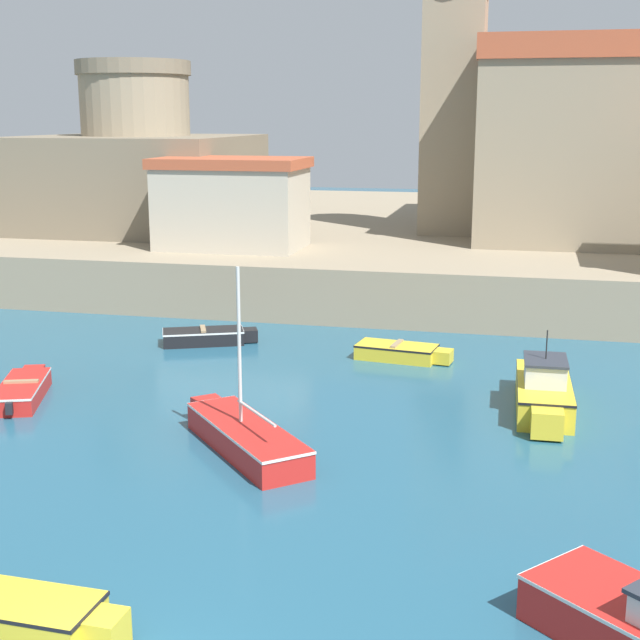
{
  "coord_description": "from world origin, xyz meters",
  "views": [
    {
      "loc": [
        6.21,
        -10.92,
        8.97
      ],
      "look_at": [
        -0.61,
        18.48,
        2.0
      ],
      "focal_mm": 50.0,
      "sensor_mm": 36.0,
      "label": 1
    }
  ],
  "objects_px": {
    "church": "(552,134)",
    "harbor_shed_mid_row": "(232,203)",
    "dinghy_black_5": "(207,336)",
    "fortress": "(138,170)",
    "sailboat_red_7": "(245,435)",
    "motorboat_yellow_1": "(544,391)",
    "dinghy_yellow_9": "(400,352)",
    "dinghy_red_0": "(23,390)"
  },
  "relations": [
    {
      "from": "church",
      "to": "harbor_shed_mid_row",
      "type": "xyz_separation_m",
      "value": [
        -15.4,
        -10.52,
        -3.2
      ]
    },
    {
      "from": "dinghy_black_5",
      "to": "fortress",
      "type": "distance_m",
      "value": 19.64
    },
    {
      "from": "dinghy_black_5",
      "to": "church",
      "type": "distance_m",
      "value": 25.12
    },
    {
      "from": "sailboat_red_7",
      "to": "harbor_shed_mid_row",
      "type": "xyz_separation_m",
      "value": [
        -7.0,
        20.06,
        4.31
      ]
    },
    {
      "from": "motorboat_yellow_1",
      "to": "harbor_shed_mid_row",
      "type": "distance_m",
      "value": 21.43
    },
    {
      "from": "dinghy_black_5",
      "to": "church",
      "type": "relative_size",
      "value": 0.22
    },
    {
      "from": "motorboat_yellow_1",
      "to": "sailboat_red_7",
      "type": "relative_size",
      "value": 1.08
    },
    {
      "from": "dinghy_black_5",
      "to": "dinghy_yellow_9",
      "type": "height_order",
      "value": "dinghy_black_5"
    },
    {
      "from": "motorboat_yellow_1",
      "to": "fortress",
      "type": "bearing_deg",
      "value": 137.01
    },
    {
      "from": "dinghy_yellow_9",
      "to": "fortress",
      "type": "bearing_deg",
      "value": 137.07
    },
    {
      "from": "dinghy_yellow_9",
      "to": "sailboat_red_7",
      "type": "bearing_deg",
      "value": -105.67
    },
    {
      "from": "dinghy_red_0",
      "to": "dinghy_yellow_9",
      "type": "bearing_deg",
      "value": 33.86
    },
    {
      "from": "sailboat_red_7",
      "to": "fortress",
      "type": "bearing_deg",
      "value": 119.24
    },
    {
      "from": "dinghy_red_0",
      "to": "church",
      "type": "distance_m",
      "value": 33.44
    },
    {
      "from": "dinghy_red_0",
      "to": "motorboat_yellow_1",
      "type": "bearing_deg",
      "value": 9.31
    },
    {
      "from": "motorboat_yellow_1",
      "to": "dinghy_black_5",
      "type": "distance_m",
      "value": 14.16
    },
    {
      "from": "dinghy_red_0",
      "to": "dinghy_yellow_9",
      "type": "relative_size",
      "value": 1.13
    },
    {
      "from": "dinghy_black_5",
      "to": "harbor_shed_mid_row",
      "type": "relative_size",
      "value": 0.53
    },
    {
      "from": "dinghy_yellow_9",
      "to": "fortress",
      "type": "height_order",
      "value": "fortress"
    },
    {
      "from": "dinghy_red_0",
      "to": "motorboat_yellow_1",
      "type": "distance_m",
      "value": 16.59
    },
    {
      "from": "harbor_shed_mid_row",
      "to": "dinghy_red_0",
      "type": "bearing_deg",
      "value": -94.44
    },
    {
      "from": "motorboat_yellow_1",
      "to": "church",
      "type": "xyz_separation_m",
      "value": [
        0.38,
        25.24,
        7.32
      ]
    },
    {
      "from": "dinghy_black_5",
      "to": "church",
      "type": "height_order",
      "value": "church"
    },
    {
      "from": "dinghy_red_0",
      "to": "dinghy_black_5",
      "type": "bearing_deg",
      "value": 67.89
    },
    {
      "from": "dinghy_yellow_9",
      "to": "harbor_shed_mid_row",
      "type": "relative_size",
      "value": 0.51
    },
    {
      "from": "sailboat_red_7",
      "to": "fortress",
      "type": "height_order",
      "value": "fortress"
    },
    {
      "from": "fortress",
      "to": "harbor_shed_mid_row",
      "type": "relative_size",
      "value": 1.69
    },
    {
      "from": "sailboat_red_7",
      "to": "harbor_shed_mid_row",
      "type": "bearing_deg",
      "value": 109.25
    },
    {
      "from": "sailboat_red_7",
      "to": "harbor_shed_mid_row",
      "type": "relative_size",
      "value": 0.71
    },
    {
      "from": "dinghy_black_5",
      "to": "sailboat_red_7",
      "type": "relative_size",
      "value": 0.75
    },
    {
      "from": "dinghy_red_0",
      "to": "church",
      "type": "bearing_deg",
      "value": 59.04
    },
    {
      "from": "church",
      "to": "fortress",
      "type": "relative_size",
      "value": 1.42
    },
    {
      "from": "dinghy_red_0",
      "to": "sailboat_red_7",
      "type": "height_order",
      "value": "sailboat_red_7"
    },
    {
      "from": "dinghy_red_0",
      "to": "harbor_shed_mid_row",
      "type": "distance_m",
      "value": 18.0
    },
    {
      "from": "harbor_shed_mid_row",
      "to": "fortress",
      "type": "bearing_deg",
      "value": 139.9
    },
    {
      "from": "dinghy_red_0",
      "to": "church",
      "type": "xyz_separation_m",
      "value": [
        16.75,
        27.92,
        7.61
      ]
    },
    {
      "from": "dinghy_red_0",
      "to": "fortress",
      "type": "xyz_separation_m",
      "value": [
        -6.65,
        24.14,
        5.49
      ]
    },
    {
      "from": "motorboat_yellow_1",
      "to": "dinghy_yellow_9",
      "type": "distance_m",
      "value": 7.08
    },
    {
      "from": "dinghy_black_5",
      "to": "dinghy_yellow_9",
      "type": "distance_m",
      "value": 7.94
    },
    {
      "from": "dinghy_red_0",
      "to": "sailboat_red_7",
      "type": "relative_size",
      "value": 0.81
    },
    {
      "from": "harbor_shed_mid_row",
      "to": "sailboat_red_7",
      "type": "bearing_deg",
      "value": -70.75
    },
    {
      "from": "motorboat_yellow_1",
      "to": "dinghy_red_0",
      "type": "bearing_deg",
      "value": -170.69
    }
  ]
}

